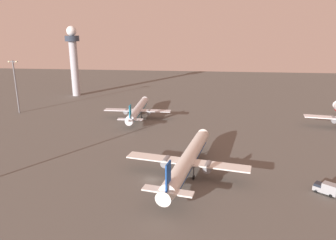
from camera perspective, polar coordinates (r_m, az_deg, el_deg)
ground_plane at (r=91.42m, az=-2.90°, el=-10.37°), size 416.00×416.00×0.00m
control_tower at (r=197.15m, az=-16.17°, el=10.64°), size 8.00×8.00×39.60m
airplane_terminal_side at (r=92.31m, az=3.38°, el=-7.09°), size 35.10×44.85×11.57m
airplane_mid_apron at (r=147.34m, az=-5.32°, el=1.77°), size 29.83×38.40×9.88m
catering_truck at (r=92.77m, az=25.92°, el=-10.66°), size 5.92×5.29×3.05m
apron_light_central at (r=168.74m, az=-25.07°, el=5.83°), size 4.80×0.90×24.80m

